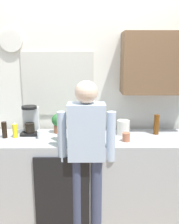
{
  "coord_description": "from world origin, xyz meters",
  "views": [
    {
      "loc": [
        0.02,
        -2.31,
        1.84
      ],
      "look_at": [
        0.03,
        0.25,
        1.24
      ],
      "focal_mm": 39.8,
      "sensor_mm": 36.0,
      "label": 1
    }
  ],
  "objects_px": {
    "bottle_amber_beer": "(156,124)",
    "dish_soap": "(15,131)",
    "potted_plant": "(58,122)",
    "bottle_dark_sauce": "(4,130)",
    "person_at_sink": "(86,146)",
    "coffee_maker": "(31,121)",
    "bottle_clear_soda": "(61,128)",
    "cup_terracotta_mug": "(126,137)",
    "storage_canister": "(123,128)",
    "cup_white_mug": "(41,134)"
  },
  "relations": [
    {
      "from": "potted_plant",
      "to": "person_at_sink",
      "type": "distance_m",
      "value": 0.59
    },
    {
      "from": "cup_terracotta_mug",
      "to": "bottle_dark_sauce",
      "type": "bearing_deg",
      "value": 174.75
    },
    {
      "from": "cup_white_mug",
      "to": "bottle_amber_beer",
      "type": "bearing_deg",
      "value": 6.59
    },
    {
      "from": "bottle_dark_sauce",
      "to": "bottle_amber_beer",
      "type": "relative_size",
      "value": 0.78
    },
    {
      "from": "bottle_dark_sauce",
      "to": "bottle_clear_soda",
      "type": "distance_m",
      "value": 0.65
    },
    {
      "from": "cup_white_mug",
      "to": "bottle_clear_soda",
      "type": "bearing_deg",
      "value": -18.39
    },
    {
      "from": "coffee_maker",
      "to": "bottle_amber_beer",
      "type": "relative_size",
      "value": 1.43
    },
    {
      "from": "bottle_amber_beer",
      "to": "dish_soap",
      "type": "relative_size",
      "value": 1.28
    },
    {
      "from": "cup_terracotta_mug",
      "to": "storage_canister",
      "type": "height_order",
      "value": "storage_canister"
    },
    {
      "from": "bottle_dark_sauce",
      "to": "bottle_amber_beer",
      "type": "distance_m",
      "value": 1.7
    },
    {
      "from": "storage_canister",
      "to": "coffee_maker",
      "type": "bearing_deg",
      "value": 177.02
    },
    {
      "from": "cup_white_mug",
      "to": "person_at_sink",
      "type": "relative_size",
      "value": 0.06
    },
    {
      "from": "potted_plant",
      "to": "bottle_dark_sauce",
      "type": "bearing_deg",
      "value": -162.72
    },
    {
      "from": "storage_canister",
      "to": "dish_soap",
      "type": "bearing_deg",
      "value": -175.95
    },
    {
      "from": "cup_terracotta_mug",
      "to": "person_at_sink",
      "type": "bearing_deg",
      "value": -157.62
    },
    {
      "from": "cup_terracotta_mug",
      "to": "dish_soap",
      "type": "distance_m",
      "value": 1.21
    },
    {
      "from": "storage_canister",
      "to": "person_at_sink",
      "type": "relative_size",
      "value": 0.11
    },
    {
      "from": "bottle_clear_soda",
      "to": "dish_soap",
      "type": "bearing_deg",
      "value": 166.9
    },
    {
      "from": "cup_white_mug",
      "to": "person_at_sink",
      "type": "distance_m",
      "value": 0.56
    },
    {
      "from": "person_at_sink",
      "to": "dish_soap",
      "type": "bearing_deg",
      "value": 155.19
    },
    {
      "from": "bottle_amber_beer",
      "to": "bottle_dark_sauce",
      "type": "bearing_deg",
      "value": -176.04
    },
    {
      "from": "coffee_maker",
      "to": "storage_canister",
      "type": "relative_size",
      "value": 1.94
    },
    {
      "from": "coffee_maker",
      "to": "potted_plant",
      "type": "relative_size",
      "value": 1.43
    },
    {
      "from": "bottle_clear_soda",
      "to": "person_at_sink",
      "type": "height_order",
      "value": "person_at_sink"
    },
    {
      "from": "bottle_dark_sauce",
      "to": "potted_plant",
      "type": "height_order",
      "value": "potted_plant"
    },
    {
      "from": "bottle_dark_sauce",
      "to": "potted_plant",
      "type": "xyz_separation_m",
      "value": [
        0.57,
        0.18,
        0.04
      ]
    },
    {
      "from": "cup_terracotta_mug",
      "to": "potted_plant",
      "type": "distance_m",
      "value": 0.81
    },
    {
      "from": "coffee_maker",
      "to": "potted_plant",
      "type": "xyz_separation_m",
      "value": [
        0.31,
        0.02,
        -0.01
      ]
    },
    {
      "from": "coffee_maker",
      "to": "cup_white_mug",
      "type": "distance_m",
      "value": 0.26
    },
    {
      "from": "bottle_amber_beer",
      "to": "person_at_sink",
      "type": "xyz_separation_m",
      "value": [
        -0.8,
        -0.41,
        -0.11
      ]
    },
    {
      "from": "cup_terracotta_mug",
      "to": "storage_canister",
      "type": "distance_m",
      "value": 0.22
    },
    {
      "from": "coffee_maker",
      "to": "bottle_dark_sauce",
      "type": "height_order",
      "value": "coffee_maker"
    },
    {
      "from": "cup_white_mug",
      "to": "storage_canister",
      "type": "xyz_separation_m",
      "value": [
        0.91,
        0.13,
        0.04
      ]
    },
    {
      "from": "bottle_dark_sauce",
      "to": "potted_plant",
      "type": "relative_size",
      "value": 0.78
    },
    {
      "from": "bottle_amber_beer",
      "to": "person_at_sink",
      "type": "height_order",
      "value": "person_at_sink"
    },
    {
      "from": "bottle_dark_sauce",
      "to": "cup_terracotta_mug",
      "type": "height_order",
      "value": "bottle_dark_sauce"
    },
    {
      "from": "bottle_dark_sauce",
      "to": "person_at_sink",
      "type": "height_order",
      "value": "person_at_sink"
    },
    {
      "from": "cup_terracotta_mug",
      "to": "bottle_amber_beer",
      "type": "bearing_deg",
      "value": 32.16
    },
    {
      "from": "bottle_amber_beer",
      "to": "bottle_clear_soda",
      "type": "relative_size",
      "value": 0.82
    },
    {
      "from": "bottle_clear_soda",
      "to": "cup_terracotta_mug",
      "type": "xyz_separation_m",
      "value": [
        0.68,
        -0.01,
        -0.09
      ]
    },
    {
      "from": "potted_plant",
      "to": "bottle_amber_beer",
      "type": "bearing_deg",
      "value": -3.02
    },
    {
      "from": "storage_canister",
      "to": "person_at_sink",
      "type": "height_order",
      "value": "person_at_sink"
    },
    {
      "from": "bottle_amber_beer",
      "to": "cup_terracotta_mug",
      "type": "height_order",
      "value": "bottle_amber_beer"
    },
    {
      "from": "bottle_clear_soda",
      "to": "person_at_sink",
      "type": "xyz_separation_m",
      "value": [
        0.26,
        -0.18,
        -0.13
      ]
    },
    {
      "from": "bottle_amber_beer",
      "to": "potted_plant",
      "type": "height_order",
      "value": "same"
    },
    {
      "from": "cup_terracotta_mug",
      "to": "potted_plant",
      "type": "bearing_deg",
      "value": 158.3
    },
    {
      "from": "bottle_dark_sauce",
      "to": "dish_soap",
      "type": "relative_size",
      "value": 1.0
    },
    {
      "from": "bottle_dark_sauce",
      "to": "bottle_amber_beer",
      "type": "bearing_deg",
      "value": 3.96
    },
    {
      "from": "bottle_dark_sauce",
      "to": "cup_terracotta_mug",
      "type": "relative_size",
      "value": 1.96
    },
    {
      "from": "storage_canister",
      "to": "person_at_sink",
      "type": "xyz_separation_m",
      "value": [
        -0.42,
        -0.39,
        -0.08
      ]
    }
  ]
}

